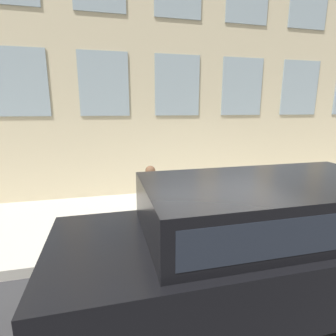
% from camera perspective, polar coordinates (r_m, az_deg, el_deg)
% --- Properties ---
extents(ground_plane, '(80.00, 80.00, 0.00)m').
position_cam_1_polar(ground_plane, '(5.07, 11.85, -17.43)').
color(ground_plane, '#2D2D30').
extents(sidewalk, '(3.18, 60.00, 0.18)m').
position_cam_1_polar(sidewalk, '(6.35, 5.70, -9.88)').
color(sidewalk, '#B2ADA3').
rests_on(sidewalk, ground_plane).
extents(building_facade, '(0.33, 40.00, 9.29)m').
position_cam_1_polar(building_facade, '(7.81, 1.79, 28.61)').
color(building_facade, '#C6B793').
rests_on(building_facade, ground_plane).
extents(fire_hydrant, '(0.29, 0.42, 0.78)m').
position_cam_1_polar(fire_hydrant, '(5.19, 3.90, -9.37)').
color(fire_hydrant, '#2D7260').
rests_on(fire_hydrant, sidewalk).
extents(person, '(0.31, 0.20, 1.26)m').
position_cam_1_polar(person, '(5.26, -3.81, -4.89)').
color(person, navy).
rests_on(person, sidewalk).
extents(parked_truck_black_near, '(1.83, 5.03, 1.69)m').
position_cam_1_polar(parked_truck_black_near, '(3.60, 19.92, -13.80)').
color(parked_truck_black_near, black).
rests_on(parked_truck_black_near, ground_plane).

